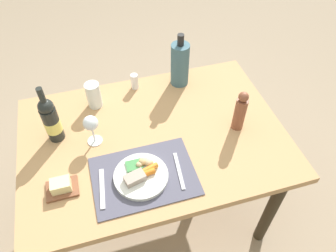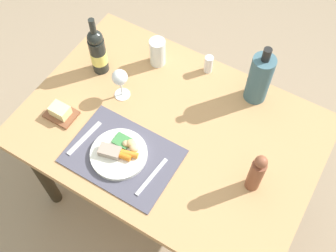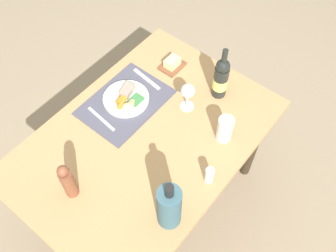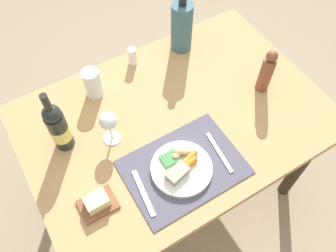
{
  "view_description": "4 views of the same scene",
  "coord_description": "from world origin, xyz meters",
  "px_view_note": "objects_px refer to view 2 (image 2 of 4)",
  "views": [
    {
      "loc": [
        -0.21,
        -0.98,
        1.89
      ],
      "look_at": [
        0.07,
        -0.01,
        0.77
      ],
      "focal_mm": 34.55,
      "sensor_mm": 36.0,
      "label": 1
    },
    {
      "loc": [
        0.46,
        -0.78,
        2.2
      ],
      "look_at": [
        0.0,
        -0.02,
        0.77
      ],
      "focal_mm": 43.75,
      "sensor_mm": 36.0,
      "label": 2
    },
    {
      "loc": [
        0.68,
        0.69,
        2.24
      ],
      "look_at": [
        -0.09,
        0.06,
        0.77
      ],
      "focal_mm": 40.73,
      "sensor_mm": 36.0,
      "label": 3
    },
    {
      "loc": [
        -0.45,
        -0.69,
        1.91
      ],
      "look_at": [
        -0.08,
        -0.07,
        0.8
      ],
      "focal_mm": 37.17,
      "sensor_mm": 36.0,
      "label": 4
    }
  ],
  "objects_px": {
    "wine_bottle": "(98,51)",
    "butter_dish": "(61,112)",
    "dinner_plate": "(119,153)",
    "pepper_mill": "(256,173)",
    "knife": "(152,177)",
    "salt_shaker": "(209,64)",
    "wine_glass": "(120,78)",
    "water_tumbler": "(158,53)",
    "cooler_bottle": "(260,78)",
    "fork": "(84,138)",
    "dining_table": "(170,139)"
  },
  "relations": [
    {
      "from": "wine_bottle",
      "to": "butter_dish",
      "type": "xyz_separation_m",
      "value": [
        0.0,
        -0.3,
        -0.1
      ]
    },
    {
      "from": "dinner_plate",
      "to": "pepper_mill",
      "type": "bearing_deg",
      "value": 16.78
    },
    {
      "from": "knife",
      "to": "salt_shaker",
      "type": "bearing_deg",
      "value": 102.05
    },
    {
      "from": "wine_glass",
      "to": "butter_dish",
      "type": "relative_size",
      "value": 1.22
    },
    {
      "from": "pepper_mill",
      "to": "knife",
      "type": "bearing_deg",
      "value": -153.79
    },
    {
      "from": "dinner_plate",
      "to": "water_tumbler",
      "type": "height_order",
      "value": "water_tumbler"
    },
    {
      "from": "wine_bottle",
      "to": "water_tumbler",
      "type": "distance_m",
      "value": 0.27
    },
    {
      "from": "dinner_plate",
      "to": "wine_bottle",
      "type": "xyz_separation_m",
      "value": [
        -0.33,
        0.33,
        0.1
      ]
    },
    {
      "from": "wine_bottle",
      "to": "pepper_mill",
      "type": "bearing_deg",
      "value": -11.84
    },
    {
      "from": "knife",
      "to": "butter_dish",
      "type": "height_order",
      "value": "butter_dish"
    },
    {
      "from": "cooler_bottle",
      "to": "wine_glass",
      "type": "height_order",
      "value": "cooler_bottle"
    },
    {
      "from": "salt_shaker",
      "to": "wine_glass",
      "type": "bearing_deg",
      "value": -129.43
    },
    {
      "from": "dinner_plate",
      "to": "wine_bottle",
      "type": "distance_m",
      "value": 0.48
    },
    {
      "from": "wine_glass",
      "to": "pepper_mill",
      "type": "bearing_deg",
      "value": -8.64
    },
    {
      "from": "fork",
      "to": "water_tumbler",
      "type": "height_order",
      "value": "water_tumbler"
    },
    {
      "from": "dinner_plate",
      "to": "dining_table",
      "type": "bearing_deg",
      "value": 63.18
    },
    {
      "from": "knife",
      "to": "salt_shaker",
      "type": "height_order",
      "value": "salt_shaker"
    },
    {
      "from": "fork",
      "to": "butter_dish",
      "type": "height_order",
      "value": "butter_dish"
    },
    {
      "from": "wine_bottle",
      "to": "salt_shaker",
      "type": "bearing_deg",
      "value": 29.59
    },
    {
      "from": "salt_shaker",
      "to": "wine_bottle",
      "type": "relative_size",
      "value": 0.29
    },
    {
      "from": "dining_table",
      "to": "knife",
      "type": "relative_size",
      "value": 6.53
    },
    {
      "from": "fork",
      "to": "water_tumbler",
      "type": "bearing_deg",
      "value": 91.72
    },
    {
      "from": "wine_bottle",
      "to": "butter_dish",
      "type": "height_order",
      "value": "wine_bottle"
    },
    {
      "from": "pepper_mill",
      "to": "dinner_plate",
      "type": "bearing_deg",
      "value": -163.22
    },
    {
      "from": "salt_shaker",
      "to": "butter_dish",
      "type": "height_order",
      "value": "salt_shaker"
    },
    {
      "from": "cooler_bottle",
      "to": "wine_glass",
      "type": "distance_m",
      "value": 0.59
    },
    {
      "from": "butter_dish",
      "to": "knife",
      "type": "bearing_deg",
      "value": -5.95
    },
    {
      "from": "cooler_bottle",
      "to": "pepper_mill",
      "type": "xyz_separation_m",
      "value": [
        0.17,
        -0.4,
        -0.02
      ]
    },
    {
      "from": "wine_bottle",
      "to": "water_tumbler",
      "type": "bearing_deg",
      "value": 39.47
    },
    {
      "from": "cooler_bottle",
      "to": "salt_shaker",
      "type": "xyz_separation_m",
      "value": [
        -0.25,
        0.02,
        -0.08
      ]
    },
    {
      "from": "wine_glass",
      "to": "water_tumbler",
      "type": "height_order",
      "value": "wine_glass"
    },
    {
      "from": "dining_table",
      "to": "dinner_plate",
      "type": "bearing_deg",
      "value": -116.82
    },
    {
      "from": "dining_table",
      "to": "wine_glass",
      "type": "relative_size",
      "value": 7.88
    },
    {
      "from": "salt_shaker",
      "to": "water_tumbler",
      "type": "height_order",
      "value": "water_tumbler"
    },
    {
      "from": "fork",
      "to": "cooler_bottle",
      "type": "distance_m",
      "value": 0.77
    },
    {
      "from": "fork",
      "to": "salt_shaker",
      "type": "distance_m",
      "value": 0.65
    },
    {
      "from": "dinner_plate",
      "to": "water_tumbler",
      "type": "xyz_separation_m",
      "value": [
        -0.13,
        0.5,
        0.04
      ]
    },
    {
      "from": "dinner_plate",
      "to": "fork",
      "type": "height_order",
      "value": "dinner_plate"
    },
    {
      "from": "dining_table",
      "to": "knife",
      "type": "xyz_separation_m",
      "value": [
        0.05,
        -0.23,
        0.1
      ]
    },
    {
      "from": "knife",
      "to": "wine_bottle",
      "type": "bearing_deg",
      "value": 150.62
    },
    {
      "from": "wine_glass",
      "to": "dinner_plate",
      "type": "bearing_deg",
      "value": -57.82
    },
    {
      "from": "dining_table",
      "to": "water_tumbler",
      "type": "xyz_separation_m",
      "value": [
        -0.24,
        0.28,
        0.15
      ]
    },
    {
      "from": "knife",
      "to": "water_tumbler",
      "type": "relative_size",
      "value": 1.39
    },
    {
      "from": "knife",
      "to": "pepper_mill",
      "type": "bearing_deg",
      "value": 32.1
    },
    {
      "from": "wine_glass",
      "to": "wine_bottle",
      "type": "bearing_deg",
      "value": 156.19
    },
    {
      "from": "cooler_bottle",
      "to": "water_tumbler",
      "type": "relative_size",
      "value": 2.19
    },
    {
      "from": "wine_bottle",
      "to": "wine_glass",
      "type": "xyz_separation_m",
      "value": [
        0.17,
        -0.07,
        -0.0
      ]
    },
    {
      "from": "dinner_plate",
      "to": "cooler_bottle",
      "type": "distance_m",
      "value": 0.66
    },
    {
      "from": "pepper_mill",
      "to": "butter_dish",
      "type": "xyz_separation_m",
      "value": [
        -0.84,
        -0.12,
        -0.08
      ]
    },
    {
      "from": "salt_shaker",
      "to": "butter_dish",
      "type": "bearing_deg",
      "value": -128.19
    }
  ]
}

